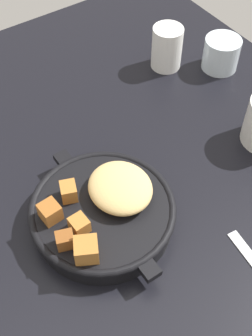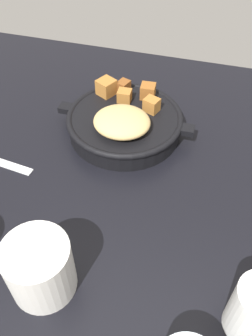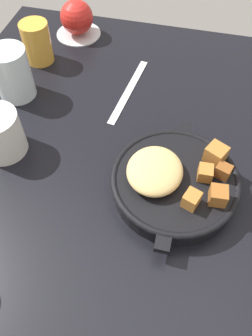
# 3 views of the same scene
# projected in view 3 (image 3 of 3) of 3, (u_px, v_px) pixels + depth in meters

# --- Properties ---
(ground_plane) EXTENTS (1.08, 0.83, 0.02)m
(ground_plane) POSITION_uv_depth(u_px,v_px,m) (113.00, 192.00, 0.62)
(ground_plane) COLOR black
(cast_iron_skillet) EXTENTS (0.27, 0.22, 0.07)m
(cast_iron_skillet) POSITION_uv_depth(u_px,v_px,m) (173.00, 181.00, 0.59)
(cast_iron_skillet) COLOR black
(cast_iron_skillet) RESTS_ON ground_plane
(saucer_plate) EXTENTS (0.12, 0.12, 0.01)m
(saucer_plate) POSITION_uv_depth(u_px,v_px,m) (79.00, 33.00, 0.89)
(saucer_plate) COLOR #B7BABF
(saucer_plate) RESTS_ON ground_plane
(red_apple) EXTENTS (0.08, 0.08, 0.08)m
(red_apple) POSITION_uv_depth(u_px,v_px,m) (77.00, 17.00, 0.86)
(red_apple) COLOR red
(red_apple) RESTS_ON saucer_plate
(butter_knife) EXTENTS (0.22, 0.04, 0.00)m
(butter_knife) POSITION_uv_depth(u_px,v_px,m) (129.00, 90.00, 0.76)
(butter_knife) COLOR silver
(butter_knife) RESTS_ON ground_plane
(juice_glass_amber) EXTENTS (0.07, 0.07, 0.10)m
(juice_glass_amber) POSITION_uv_depth(u_px,v_px,m) (37.00, 43.00, 0.79)
(juice_glass_amber) COLOR gold
(juice_glass_amber) RESTS_ON ground_plane
(water_glass_tall) EXTENTS (0.08, 0.08, 0.11)m
(water_glass_tall) POSITION_uv_depth(u_px,v_px,m) (12.00, 74.00, 0.71)
(water_glass_tall) COLOR silver
(water_glass_tall) RESTS_ON ground_plane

